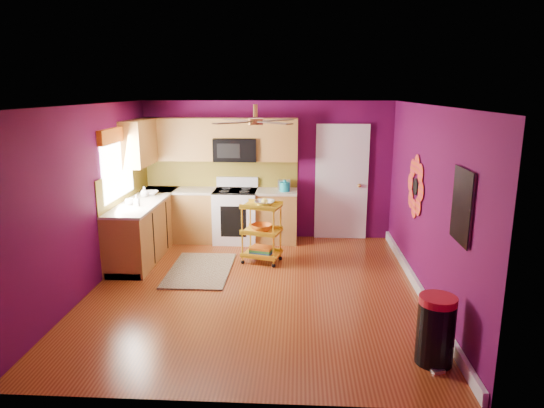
{
  "coord_description": "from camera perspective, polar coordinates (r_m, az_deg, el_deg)",
  "views": [
    {
      "loc": [
        0.59,
        -6.23,
        2.69
      ],
      "look_at": [
        0.21,
        0.4,
        1.12
      ],
      "focal_mm": 32.0,
      "sensor_mm": 36.0,
      "label": 1
    }
  ],
  "objects": [
    {
      "name": "electric_range",
      "position": [
        8.76,
        -4.28,
        -1.3
      ],
      "size": [
        0.76,
        0.66,
        1.13
      ],
      "color": "white",
      "rests_on": "ground"
    },
    {
      "name": "counter_dish",
      "position": [
        8.49,
        -14.15,
        1.25
      ],
      "size": [
        0.27,
        0.27,
        0.07
      ],
      "primitive_type": "imported",
      "color": "white",
      "rests_on": "lower_cabinets"
    },
    {
      "name": "trash_can",
      "position": [
        5.24,
        18.7,
        -13.88
      ],
      "size": [
        0.47,
        0.47,
        0.71
      ],
      "color": "black",
      "rests_on": "ground"
    },
    {
      "name": "rolling_cart",
      "position": [
        7.64,
        -1.18,
        -3.03
      ],
      "size": [
        0.67,
        0.56,
        1.05
      ],
      "color": "yellow",
      "rests_on": "ground"
    },
    {
      "name": "room_envelope",
      "position": [
        6.34,
        -1.83,
        3.72
      ],
      "size": [
        4.54,
        5.04,
        2.52
      ],
      "color": "#50093C",
      "rests_on": "ground"
    },
    {
      "name": "right_wall_art",
      "position": [
        6.24,
        18.47,
        1.1
      ],
      "size": [
        0.04,
        2.74,
        1.04
      ],
      "color": "black",
      "rests_on": "ground"
    },
    {
      "name": "toaster",
      "position": [
        8.67,
        1.43,
        2.29
      ],
      "size": [
        0.22,
        0.15,
        0.18
      ],
      "primitive_type": "cube",
      "color": "beige",
      "rests_on": "lower_cabinets"
    },
    {
      "name": "upper_cabinetry",
      "position": [
        8.64,
        -9.02,
        7.25
      ],
      "size": [
        2.8,
        2.3,
        1.26
      ],
      "color": "brown",
      "rests_on": "ground"
    },
    {
      "name": "ground",
      "position": [
        6.81,
        -1.95,
        -9.95
      ],
      "size": [
        5.0,
        5.0,
        0.0
      ],
      "primitive_type": "plane",
      "color": "#682A10",
      "rests_on": "ground"
    },
    {
      "name": "ceiling_fan",
      "position": [
        6.47,
        -1.95,
        9.77
      ],
      "size": [
        1.01,
        1.01,
        0.26
      ],
      "color": "#BF8C3F",
      "rests_on": "ground"
    },
    {
      "name": "left_window",
      "position": [
        7.86,
        -17.75,
        5.73
      ],
      "size": [
        0.08,
        1.35,
        1.08
      ],
      "color": "white",
      "rests_on": "ground"
    },
    {
      "name": "shag_rug",
      "position": [
        7.52,
        -8.44,
        -7.68
      ],
      "size": [
        0.92,
        1.49,
        0.02
      ],
      "primitive_type": "cube",
      "rotation": [
        0.0,
        0.0,
        0.0
      ],
      "color": "black",
      "rests_on": "ground"
    },
    {
      "name": "teal_kettle",
      "position": [
        8.53,
        1.51,
        2.06
      ],
      "size": [
        0.18,
        0.18,
        0.21
      ],
      "color": "teal",
      "rests_on": "lower_cabinets"
    },
    {
      "name": "soap_bottle_a",
      "position": [
        7.74,
        -15.66,
        0.41
      ],
      "size": [
        0.08,
        0.08,
        0.17
      ],
      "primitive_type": "imported",
      "color": "#EA3F72",
      "rests_on": "lower_cabinets"
    },
    {
      "name": "panel_door",
      "position": [
        8.89,
        8.17,
        2.39
      ],
      "size": [
        0.95,
        0.11,
        2.15
      ],
      "color": "white",
      "rests_on": "ground"
    },
    {
      "name": "soap_bottle_b",
      "position": [
        8.36,
        -14.79,
        1.41
      ],
      "size": [
        0.14,
        0.14,
        0.17
      ],
      "primitive_type": "imported",
      "color": "white",
      "rests_on": "lower_cabinets"
    },
    {
      "name": "counter_cup",
      "position": [
        7.84,
        -16.42,
        0.25
      ],
      "size": [
        0.13,
        0.13,
        0.1
      ],
      "primitive_type": "imported",
      "color": "white",
      "rests_on": "lower_cabinets"
    },
    {
      "name": "lower_cabinets",
      "position": [
        8.58,
        -9.87,
        -2.13
      ],
      "size": [
        2.81,
        2.31,
        0.94
      ],
      "color": "brown",
      "rests_on": "ground"
    }
  ]
}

